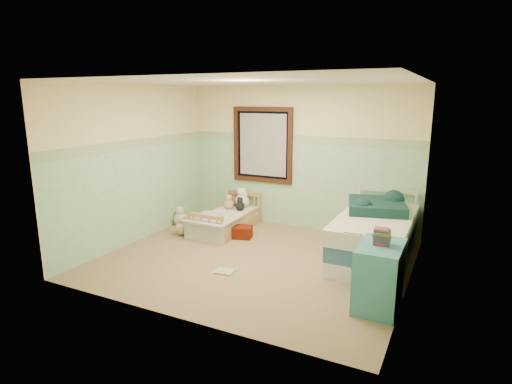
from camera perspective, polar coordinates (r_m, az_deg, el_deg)
The scene contains 29 objects.
floor at distance 6.09m, azimuth -0.39°, elevation -9.38°, with size 4.20×3.60×0.02m, color #846549.
ceiling at distance 5.65m, azimuth -0.43°, elevation 15.03°, with size 4.20×3.60×0.02m, color beige.
wall_back at distance 7.37m, azimuth 5.94°, elevation 4.63°, with size 4.20×0.04×2.50m, color beige.
wall_front at distance 4.25m, azimuth -11.43°, elevation -1.65°, with size 4.20×0.04×2.50m, color beige.
wall_left at distance 6.93m, azimuth -16.13°, elevation 3.67°, with size 0.04×3.60×2.50m, color beige.
wall_right at distance 5.16m, azimuth 20.89°, elevation 0.31°, with size 0.04×3.60×2.50m, color beige.
wainscot_mint at distance 7.44m, azimuth 5.81°, elevation 0.80°, with size 4.20×0.01×1.50m, color #7AB085.
border_strip at distance 7.31m, azimuth 5.96°, elevation 7.13°, with size 4.20×0.01×0.15m, color #3E763D.
window_frame at distance 7.58m, azimuth 0.88°, elevation 6.44°, with size 1.16×0.06×1.36m, color black.
window_blinds at distance 7.59m, azimuth 0.91°, elevation 6.45°, with size 0.92×0.01×1.12m, color #B5B5B3.
toddler_bed_frame at distance 7.41m, azimuth -4.11°, elevation -4.50°, with size 0.70×1.39×0.18m, color #B37B3E.
toddler_mattress at distance 7.37m, azimuth -4.13°, elevation -3.39°, with size 0.64×1.33×0.12m, color silver.
patchwork_quilt at distance 6.99m, azimuth -5.94°, elevation -3.68°, with size 0.76×0.70×0.03m, color #6482AE.
plush_bed_brown at distance 7.82m, azimuth -3.24°, elevation -1.18°, with size 0.21×0.21×0.21m, color brown.
plush_bed_white at distance 7.72m, azimuth -1.95°, elevation -1.21°, with size 0.25×0.25×0.25m, color white.
plush_bed_tan at distance 7.61m, azimuth -3.73°, elevation -1.67°, with size 0.18×0.18×0.18m, color tan.
plush_bed_dark at distance 7.50m, azimuth -2.20°, elevation -1.92°, with size 0.17×0.17×0.17m, color black.
plush_floor_cream at distance 7.74m, azimuth -10.28°, elevation -3.69°, with size 0.24×0.24×0.24m, color silver.
plush_floor_tan at distance 7.21m, azimuth -10.11°, elevation -4.92°, with size 0.24×0.24×0.24m, color tan.
twin_bed_frame at distance 6.29m, azimuth 15.78°, elevation -8.00°, with size 0.94×1.88×0.22m, color silver.
twin_boxspring at distance 6.21m, azimuth 15.90°, elevation -6.10°, with size 0.94×1.88×0.22m, color navy.
twin_mattress at distance 6.15m, azimuth 16.03°, elevation -4.16°, with size 0.98×1.91×0.22m, color white.
teal_blanket at distance 6.39m, azimuth 16.19°, elevation -1.84°, with size 0.80×0.84×0.14m, color black.
dresser at distance 4.89m, azimuth 16.50°, elevation -10.96°, with size 0.46×0.73×0.73m, color teal.
book_stack at distance 4.74m, azimuth 16.86°, elevation -5.95°, with size 0.17×0.13×0.17m, color #452B2A.
red_pillow at distance 6.99m, azimuth -1.89°, elevation -5.50°, with size 0.31×0.27×0.19m, color #942005.
floor_book at distance 5.70m, azimuth -4.35°, elevation -10.79°, with size 0.25×0.19×0.02m, color gold.
extra_plush_0 at distance 7.72m, azimuth -1.65°, elevation -1.35°, with size 0.21×0.21×0.21m, color silver.
extra_plush_1 at distance 7.69m, azimuth -2.24°, elevation -1.61°, with size 0.15×0.15×0.15m, color white.
Camera 1 is at (2.55, -5.03, 2.29)m, focal length 29.24 mm.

